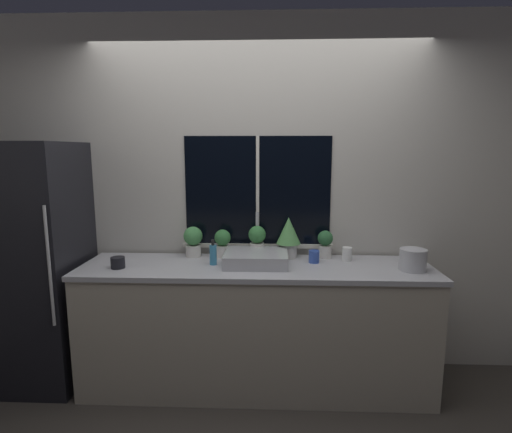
{
  "coord_description": "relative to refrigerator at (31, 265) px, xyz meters",
  "views": [
    {
      "loc": [
        0.11,
        -2.42,
        1.71
      ],
      "look_at": [
        0.0,
        0.3,
        1.26
      ],
      "focal_mm": 28.0,
      "sensor_mm": 36.0,
      "label": 1
    }
  ],
  "objects": [
    {
      "name": "wall_back",
      "position": [
        1.65,
        0.33,
        0.47
      ],
      "size": [
        8.0,
        0.09,
        2.7
      ],
      "color": "#BCB7AD",
      "rests_on": "ground_plane"
    },
    {
      "name": "wall_left",
      "position": [
        -0.65,
        1.16,
        0.47
      ],
      "size": [
        0.06,
        7.0,
        2.7
      ],
      "color": "#BCB7AD",
      "rests_on": "ground_plane"
    },
    {
      "name": "potted_plant_left",
      "position": [
        1.39,
        0.19,
        0.13
      ],
      "size": [
        0.12,
        0.12,
        0.21
      ],
      "color": "silver",
      "rests_on": "counter"
    },
    {
      "name": "mug_white",
      "position": [
        2.31,
        0.11,
        0.08
      ],
      "size": [
        0.07,
        0.07,
        0.1
      ],
      "color": "white",
      "rests_on": "counter"
    },
    {
      "name": "potted_plant_center",
      "position": [
        1.65,
        0.19,
        0.16
      ],
      "size": [
        0.13,
        0.13,
        0.24
      ],
      "color": "silver",
      "rests_on": "counter"
    },
    {
      "name": "refrigerator",
      "position": [
        0.0,
        0.0,
        0.0
      ],
      "size": [
        0.73,
        0.68,
        1.77
      ],
      "color": "black",
      "rests_on": "ground_plane"
    },
    {
      "name": "kettle",
      "position": [
        2.71,
        -0.11,
        0.1
      ],
      "size": [
        0.18,
        0.18,
        0.16
      ],
      "color": "#B2B2B7",
      "rests_on": "counter"
    },
    {
      "name": "mug_black",
      "position": [
        0.7,
        -0.14,
        0.06
      ],
      "size": [
        0.1,
        0.1,
        0.08
      ],
      "color": "black",
      "rests_on": "counter"
    },
    {
      "name": "mug_blue",
      "position": [
        2.07,
        0.05,
        0.07
      ],
      "size": [
        0.08,
        0.08,
        0.09
      ],
      "color": "#3351AD",
      "rests_on": "counter"
    },
    {
      "name": "wall_right",
      "position": [
        3.94,
        1.16,
        0.47
      ],
      "size": [
        0.06,
        7.0,
        2.7
      ],
      "color": "#BCB7AD",
      "rests_on": "ground_plane"
    },
    {
      "name": "potted_plant_far_right",
      "position": [
        2.16,
        0.19,
        0.14
      ],
      "size": [
        0.11,
        0.11,
        0.21
      ],
      "color": "silver",
      "rests_on": "counter"
    },
    {
      "name": "potted_plant_right",
      "position": [
        1.89,
        0.19,
        0.2
      ],
      "size": [
        0.18,
        0.18,
        0.31
      ],
      "color": "silver",
      "rests_on": "counter"
    },
    {
      "name": "counter",
      "position": [
        1.65,
        -0.04,
        -0.43
      ],
      "size": [
        2.47,
        0.62,
        0.91
      ],
      "color": "#B2A893",
      "rests_on": "ground_plane"
    },
    {
      "name": "soap_bottle",
      "position": [
        1.35,
        -0.03,
        0.1
      ],
      "size": [
        0.05,
        0.05,
        0.18
      ],
      "color": "teal",
      "rests_on": "counter"
    },
    {
      "name": "potted_plant_far_left",
      "position": [
        1.16,
        0.19,
        0.15
      ],
      "size": [
        0.14,
        0.14,
        0.23
      ],
      "color": "silver",
      "rests_on": "counter"
    },
    {
      "name": "ground_plane",
      "position": [
        1.65,
        -0.34,
        -0.88
      ],
      "size": [
        14.0,
        14.0,
        0.0
      ],
      "primitive_type": "plane",
      "color": "#38332D"
    },
    {
      "name": "sink",
      "position": [
        1.65,
        -0.0,
        0.07
      ],
      "size": [
        0.44,
        0.42,
        0.34
      ],
      "color": "#ADADB2",
      "rests_on": "counter"
    }
  ]
}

